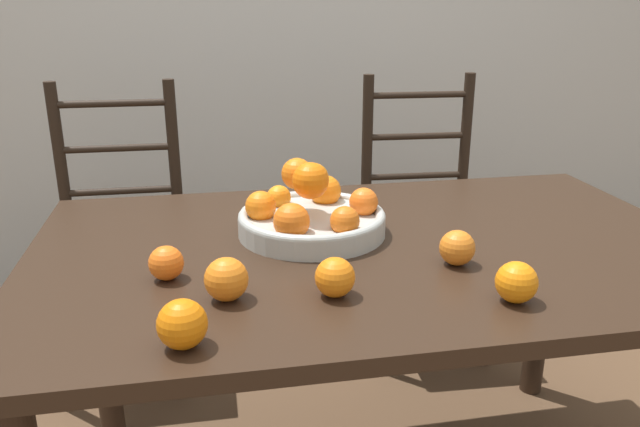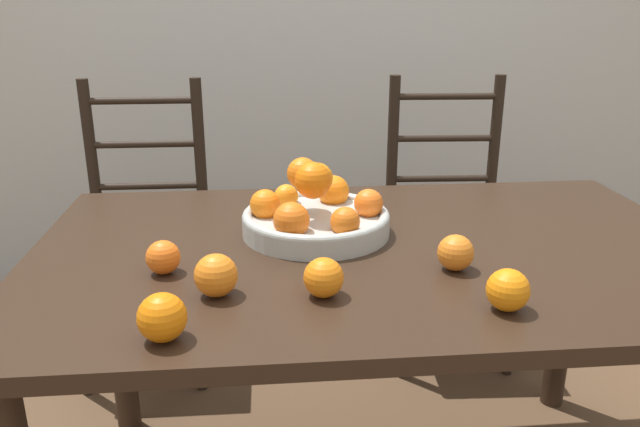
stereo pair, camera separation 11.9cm
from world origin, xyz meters
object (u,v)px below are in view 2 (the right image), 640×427
(fruit_bowl, at_px, (315,213))
(orange_loose_2, at_px, (163,257))
(orange_loose_4, at_px, (324,278))
(orange_loose_3, at_px, (508,290))
(orange_loose_1, at_px, (216,275))
(chair_left, at_px, (146,237))
(chair_right, at_px, (447,227))
(orange_loose_5, at_px, (456,253))
(orange_loose_0, at_px, (162,317))

(fruit_bowl, height_order, orange_loose_2, fruit_bowl)
(orange_loose_2, height_order, orange_loose_4, orange_loose_4)
(orange_loose_3, bearing_deg, orange_loose_1, 168.54)
(fruit_bowl, bearing_deg, orange_loose_3, -53.37)
(chair_left, height_order, chair_right, same)
(chair_left, bearing_deg, orange_loose_5, -48.76)
(chair_right, bearing_deg, orange_loose_5, -103.38)
(orange_loose_0, relative_size, chair_left, 0.08)
(orange_loose_1, relative_size, orange_loose_4, 1.08)
(orange_loose_5, xyz_separation_m, chair_left, (-0.80, 0.94, -0.30))
(orange_loose_2, distance_m, chair_left, 0.97)
(orange_loose_0, height_order, orange_loose_1, same)
(orange_loose_4, bearing_deg, fruit_bowl, 87.88)
(orange_loose_4, bearing_deg, orange_loose_2, 156.93)
(orange_loose_2, relative_size, chair_left, 0.07)
(orange_loose_3, height_order, chair_right, chair_right)
(orange_loose_5, bearing_deg, fruit_bowl, 138.75)
(orange_loose_1, xyz_separation_m, orange_loose_3, (0.52, -0.10, -0.00))
(orange_loose_4, distance_m, orange_loose_5, 0.29)
(orange_loose_4, height_order, orange_loose_5, orange_loose_4)
(chair_right, bearing_deg, orange_loose_1, -123.56)
(fruit_bowl, bearing_deg, orange_loose_4, -92.12)
(fruit_bowl, distance_m, orange_loose_1, 0.37)
(orange_loose_2, xyz_separation_m, orange_loose_3, (0.63, -0.21, 0.00))
(orange_loose_3, bearing_deg, fruit_bowl, 126.63)
(orange_loose_1, xyz_separation_m, orange_loose_4, (0.20, -0.02, -0.00))
(orange_loose_0, height_order, orange_loose_5, orange_loose_0)
(orange_loose_0, height_order, orange_loose_3, orange_loose_0)
(orange_loose_1, xyz_separation_m, chair_right, (0.75, 1.01, -0.30))
(chair_left, bearing_deg, orange_loose_0, -77.12)
(orange_loose_2, bearing_deg, orange_loose_5, -3.54)
(orange_loose_3, distance_m, orange_loose_5, 0.18)
(orange_loose_1, height_order, orange_loose_2, orange_loose_1)
(fruit_bowl, xyz_separation_m, chair_right, (0.54, 0.71, -0.31))
(orange_loose_3, distance_m, chair_right, 1.18)
(chair_left, relative_size, chair_right, 1.00)
(orange_loose_1, bearing_deg, chair_right, 53.40)
(orange_loose_2, bearing_deg, fruit_bowl, 31.46)
(orange_loose_0, xyz_separation_m, chair_right, (0.83, 1.17, -0.30))
(orange_loose_1, distance_m, orange_loose_3, 0.53)
(chair_left, bearing_deg, fruit_bowl, -52.05)
(fruit_bowl, bearing_deg, chair_right, 52.46)
(orange_loose_0, height_order, chair_right, chair_right)
(orange_loose_2, relative_size, orange_loose_5, 0.93)
(fruit_bowl, distance_m, orange_loose_0, 0.54)
(fruit_bowl, distance_m, orange_loose_3, 0.51)
(fruit_bowl, relative_size, orange_loose_5, 4.65)
(orange_loose_4, height_order, chair_right, chair_right)
(fruit_bowl, relative_size, orange_loose_2, 5.00)
(orange_loose_0, xyz_separation_m, orange_loose_4, (0.27, 0.13, -0.00))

